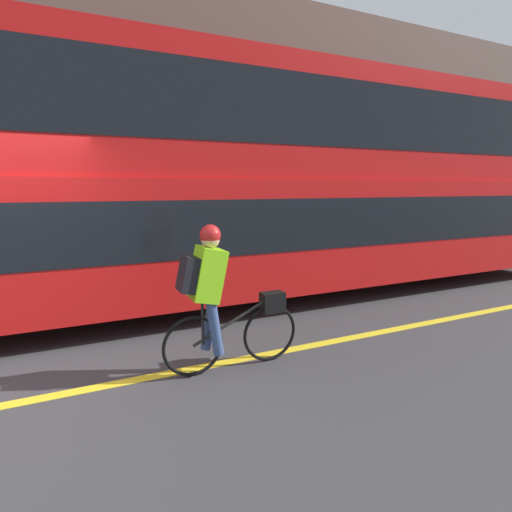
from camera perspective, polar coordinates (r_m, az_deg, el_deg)
name	(u,v)px	position (r m, az deg, el deg)	size (l,w,h in m)	color
sidewalk_curb	(21,284)	(9.06, -30.59, -3.44)	(60.00, 1.92, 0.15)	gray
building_facade	(10,116)	(10.07, -31.69, 16.68)	(60.00, 0.30, 6.77)	brown
bus	(298,177)	(7.33, 6.04, 11.16)	(11.76, 2.56, 3.81)	black
cyclist_on_bike	(218,294)	(4.17, -5.49, -5.37)	(1.53, 0.32, 1.57)	black
trash_bin	(309,241)	(10.44, 7.62, 2.15)	(0.54, 0.54, 0.82)	#262628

